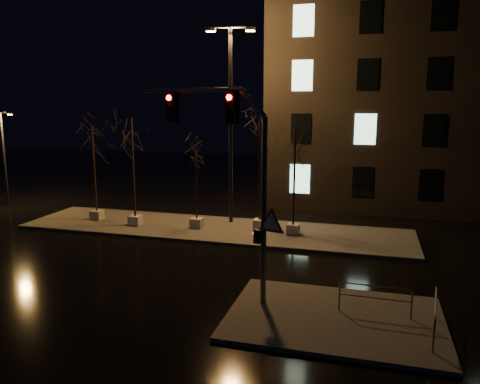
% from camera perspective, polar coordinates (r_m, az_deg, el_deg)
% --- Properties ---
extents(ground, '(90.00, 90.00, 0.00)m').
position_cam_1_polar(ground, '(21.29, -8.60, -8.79)').
color(ground, black).
rests_on(ground, ground).
extents(median, '(22.00, 5.00, 0.15)m').
position_cam_1_polar(median, '(26.59, -3.31, -4.53)').
color(median, '#43423C').
rests_on(median, ground).
extents(sidewalk_corner, '(7.00, 5.00, 0.15)m').
position_cam_1_polar(sidewalk_corner, '(16.35, 11.44, -14.84)').
color(sidewalk_corner, '#43423C').
rests_on(sidewalk_corner, ground).
extents(building, '(25.00, 12.00, 15.00)m').
position_cam_1_polar(building, '(36.69, 24.89, 10.44)').
color(building, black).
rests_on(building, ground).
extents(tree_0, '(1.80, 1.80, 5.79)m').
position_cam_1_polar(tree_0, '(29.00, -17.48, 5.24)').
color(tree_0, beige).
rests_on(tree_0, median).
extents(tree_1, '(1.80, 1.80, 6.29)m').
position_cam_1_polar(tree_1, '(27.03, -13.02, 5.91)').
color(tree_1, beige).
rests_on(tree_1, median).
extents(tree_2, '(1.80, 1.80, 4.82)m').
position_cam_1_polar(tree_2, '(25.95, -5.41, 3.47)').
color(tree_2, beige).
rests_on(tree_2, median).
extents(tree_3, '(1.80, 1.80, 6.32)m').
position_cam_1_polar(tree_3, '(25.46, 2.48, 5.94)').
color(tree_3, beige).
rests_on(tree_3, median).
extents(tree_4, '(1.80, 1.80, 5.85)m').
position_cam_1_polar(tree_4, '(24.60, 6.70, 4.86)').
color(tree_4, beige).
rests_on(tree_4, median).
extents(traffic_signal_mast, '(5.93, 1.72, 7.48)m').
position_cam_1_polar(traffic_signal_mast, '(16.29, -0.81, 3.64)').
color(traffic_signal_mast, '#585A60').
rests_on(traffic_signal_mast, sidewalk_corner).
extents(streetlight_main, '(2.78, 0.68, 11.10)m').
position_cam_1_polar(streetlight_main, '(26.97, -1.16, 9.64)').
color(streetlight_main, black).
rests_on(streetlight_main, median).
extents(streetlight_far, '(1.28, 0.43, 6.53)m').
position_cam_1_polar(streetlight_far, '(36.39, -26.74, 4.11)').
color(streetlight_far, black).
rests_on(streetlight_far, ground).
extents(guard_rail_a, '(2.36, 0.12, 1.02)m').
position_cam_1_polar(guard_rail_a, '(16.48, 16.14, -12.03)').
color(guard_rail_a, '#585A60').
rests_on(guard_rail_a, sidewalk_corner).
extents(guard_rail_b, '(0.35, 2.32, 1.11)m').
position_cam_1_polar(guard_rail_b, '(15.74, 22.68, -13.37)').
color(guard_rail_b, '#585A60').
rests_on(guard_rail_b, sidewalk_corner).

